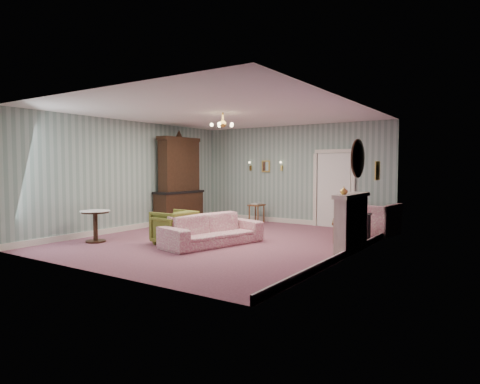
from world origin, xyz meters
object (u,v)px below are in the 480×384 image
Objects in this scene: olive_chair_c at (216,224)px; sofa_chintz at (212,225)px; fireplace at (351,223)px; olive_chair_b at (174,225)px; dresser at (179,179)px; wingback_chair at (371,213)px; pedestal_table at (95,226)px; olive_chair_a at (171,229)px; coffee_table at (344,231)px; side_table_black at (361,227)px.

sofa_chintz is at bearing 31.50° from olive_chair_c.
olive_chair_b is at bearing -160.33° from fireplace.
dresser reaches higher than fireplace.
dresser reaches higher than olive_chair_b.
dresser is (-1.95, 2.33, 0.94)m from olive_chair_b.
olive_chair_c is 0.55× the size of wingback_chair.
olive_chair_b is 1.23× the size of olive_chair_c.
dresser is 3.39m from pedestal_table.
olive_chair_b is 1.10m from olive_chair_c.
dresser reaches higher than sofa_chintz.
dresser is at bearing 169.11° from fireplace.
olive_chair_a is at bearing 58.87° from wingback_chair.
sofa_chintz is 3.14× the size of pedestal_table.
dresser reaches higher than olive_chair_c.
dresser is at bearing -137.36° from olive_chair_a.
wingback_chair is 0.45× the size of dresser.
olive_chair_b is 0.67× the size of wingback_chair.
wingback_chair is at bearing -21.22° from sofa_chintz.
coffee_table is at bearing 116.54° from fireplace.
pedestal_table reaches higher than side_table_black.
olive_chair_c is at bearing -175.81° from fireplace.
olive_chair_c is 2.72m from pedestal_table.
dresser reaches higher than coffee_table.
olive_chair_a is 1.05× the size of olive_chair_c.
olive_chair_a is 0.85× the size of olive_chair_b.
wingback_chair is at bearing 15.48° from dresser.
wingback_chair is at bearing 79.78° from coffee_table.
olive_chair_a is 0.75× the size of coffee_table.
sofa_chintz is 2.66m from pedestal_table.
olive_chair_a is 0.49× the size of fireplace.
olive_chair_c reaches higher than side_table_black.
olive_chair_c is 1.04× the size of side_table_black.
olive_chair_c is at bearing -153.00° from side_table_black.
pedestal_table is (0.40, -3.21, -0.99)m from dresser.
olive_chair_a is 0.17m from olive_chair_b.
olive_chair_a is 0.90m from sofa_chintz.
sofa_chintz is at bearing -160.41° from fireplace.
pedestal_table is at bearing -61.80° from olive_chair_a.
side_table_black is (3.29, 2.71, -0.03)m from olive_chair_a.
fireplace is 1.95× the size of pedestal_table.
coffee_table is at bearing -149.53° from side_table_black.
sofa_chintz reaches higher than olive_chair_b.
olive_chair_a is 3.34m from dresser.
dresser is at bearing 97.05° from pedestal_table.
pedestal_table is (-4.80, -4.52, -0.17)m from wingback_chair.
coffee_table is 1.28× the size of pedestal_table.
olive_chair_b is (-0.05, 0.15, 0.06)m from olive_chair_a.
fireplace reaches higher than coffee_table.
sofa_chintz is at bearing -34.79° from dresser.
olive_chair_c is at bearing 46.86° from sofa_chintz.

